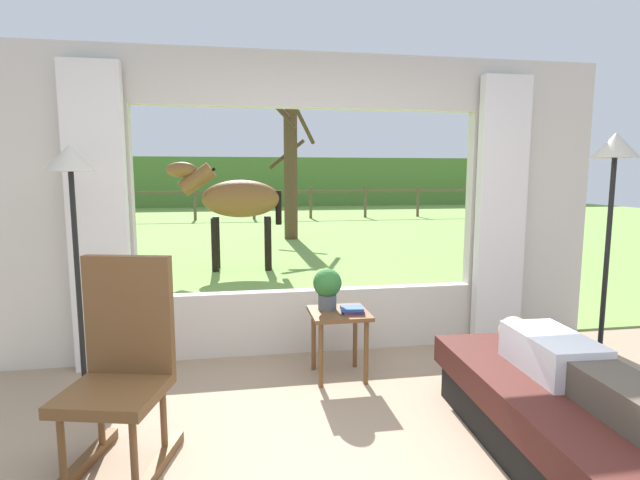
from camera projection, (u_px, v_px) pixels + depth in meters
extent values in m
cube|color=beige|center=(57.00, 210.00, 3.86)|extent=(1.15, 0.12, 2.55)
cube|color=beige|center=(526.00, 205.00, 4.54)|extent=(1.15, 0.12, 2.55)
cube|color=beige|center=(311.00, 320.00, 4.33)|extent=(2.90, 0.12, 0.55)
cube|color=beige|center=(311.00, 81.00, 4.06)|extent=(2.90, 0.12, 0.45)
cube|color=silver|center=(98.00, 220.00, 3.79)|extent=(0.44, 0.10, 2.40)
cube|color=silver|center=(501.00, 214.00, 4.36)|extent=(0.44, 0.10, 2.40)
cube|color=#759E47|center=(257.00, 225.00, 15.02)|extent=(36.00, 21.68, 0.02)
cube|color=#547F36|center=(248.00, 182.00, 24.47)|extent=(36.00, 2.00, 2.40)
cube|color=black|center=(564.00, 433.00, 2.73)|extent=(0.90, 1.60, 0.24)
cube|color=#471E19|center=(567.00, 397.00, 2.70)|extent=(0.98, 1.74, 0.18)
cube|color=silver|center=(552.00, 353.00, 2.82)|extent=(0.37, 0.62, 0.22)
cube|color=#4C4238|center=(634.00, 404.00, 2.24)|extent=(0.31, 0.69, 0.18)
sphere|color=tan|center=(514.00, 332.00, 3.20)|extent=(0.20, 0.20, 0.20)
cube|color=brown|center=(114.00, 394.00, 2.50)|extent=(0.58, 0.58, 0.06)
cube|color=brown|center=(129.00, 317.00, 2.66)|extent=(0.48, 0.18, 0.68)
cube|color=brown|center=(81.00, 466.00, 2.57)|extent=(0.23, 0.67, 0.06)
cube|color=brown|center=(155.00, 470.00, 2.54)|extent=(0.23, 0.67, 0.06)
cylinder|color=brown|center=(62.00, 449.00, 2.36)|extent=(0.04, 0.04, 0.38)
cylinder|color=brown|center=(134.00, 452.00, 2.34)|extent=(0.04, 0.04, 0.38)
cylinder|color=brown|center=(101.00, 413.00, 2.72)|extent=(0.04, 0.04, 0.38)
cylinder|color=brown|center=(163.00, 416.00, 2.69)|extent=(0.04, 0.04, 0.38)
cube|color=brown|center=(339.00, 313.00, 3.73)|extent=(0.44, 0.44, 0.03)
cylinder|color=brown|center=(321.00, 355.00, 3.56)|extent=(0.04, 0.04, 0.49)
cylinder|color=brown|center=(366.00, 352.00, 3.62)|extent=(0.04, 0.04, 0.49)
cylinder|color=brown|center=(314.00, 340.00, 3.90)|extent=(0.04, 0.04, 0.49)
cylinder|color=brown|center=(355.00, 338.00, 3.95)|extent=(0.04, 0.04, 0.49)
cylinder|color=#4C5156|center=(327.00, 302.00, 3.76)|extent=(0.14, 0.14, 0.12)
sphere|color=#2D6B2D|center=(327.00, 283.00, 3.74)|extent=(0.22, 0.22, 0.22)
cube|color=#59336B|center=(353.00, 311.00, 3.69)|extent=(0.16, 0.14, 0.02)
cube|color=#23478C|center=(352.00, 308.00, 3.67)|extent=(0.18, 0.15, 0.02)
cylinder|color=black|center=(85.00, 392.00, 3.48)|extent=(0.28, 0.28, 0.03)
cylinder|color=black|center=(78.00, 286.00, 3.38)|extent=(0.04, 0.04, 1.57)
cone|color=beige|center=(70.00, 158.00, 3.27)|extent=(0.32, 0.32, 0.18)
cylinder|color=black|center=(597.00, 377.00, 3.75)|extent=(0.28, 0.28, 0.03)
cylinder|color=black|center=(606.00, 272.00, 3.64)|extent=(0.04, 0.04, 1.67)
cone|color=beige|center=(616.00, 145.00, 3.52)|extent=(0.32, 0.32, 0.18)
ellipsoid|color=brown|center=(241.00, 199.00, 7.87)|extent=(1.26, 0.62, 0.60)
cylinder|color=brown|center=(197.00, 179.00, 7.74)|extent=(0.61, 0.29, 0.53)
ellipsoid|color=brown|center=(181.00, 170.00, 7.69)|extent=(0.49, 0.22, 0.24)
cube|color=black|center=(202.00, 177.00, 7.75)|extent=(0.43, 0.10, 0.32)
cylinder|color=black|center=(279.00, 208.00, 7.96)|extent=(0.10, 0.10, 0.55)
cylinder|color=black|center=(215.00, 245.00, 7.75)|extent=(0.11, 0.11, 0.85)
cylinder|color=black|center=(217.00, 242.00, 8.07)|extent=(0.11, 0.11, 0.85)
cylinder|color=black|center=(268.00, 244.00, 7.86)|extent=(0.11, 0.11, 0.85)
cylinder|color=black|center=(268.00, 242.00, 8.17)|extent=(0.11, 0.11, 0.85)
cylinder|color=#4C3823|center=(291.00, 175.00, 11.62)|extent=(0.32, 0.32, 3.04)
cylinder|color=#47331E|center=(278.00, 107.00, 11.19)|extent=(0.53, 0.80, 0.63)
cylinder|color=#47331E|center=(278.00, 109.00, 11.06)|extent=(0.80, 0.77, 0.92)
cylinder|color=#47331E|center=(303.00, 122.00, 11.19)|extent=(0.66, 0.55, 0.98)
cylinder|color=#47331E|center=(287.00, 154.00, 11.91)|extent=(0.91, 0.21, 0.74)
cylinder|color=brown|center=(2.00, 206.00, 15.67)|extent=(0.10, 0.10, 1.10)
cylinder|color=brown|center=(69.00, 205.00, 16.01)|extent=(0.10, 0.10, 1.10)
cylinder|color=brown|center=(133.00, 204.00, 16.34)|extent=(0.10, 0.10, 1.10)
cylinder|color=brown|center=(195.00, 204.00, 16.68)|extent=(0.10, 0.10, 1.10)
cylinder|color=brown|center=(254.00, 203.00, 17.02)|extent=(0.10, 0.10, 1.10)
cylinder|color=brown|center=(311.00, 203.00, 17.36)|extent=(0.10, 0.10, 1.10)
cylinder|color=brown|center=(365.00, 202.00, 17.70)|extent=(0.10, 0.10, 1.10)
cylinder|color=brown|center=(418.00, 202.00, 18.04)|extent=(0.10, 0.10, 1.10)
cylinder|color=brown|center=(469.00, 201.00, 18.37)|extent=(0.10, 0.10, 1.10)
cube|color=brown|center=(254.00, 192.00, 16.97)|extent=(16.00, 0.06, 0.08)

